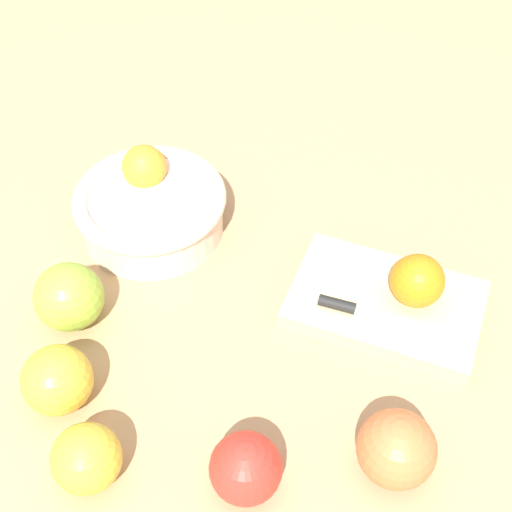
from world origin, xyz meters
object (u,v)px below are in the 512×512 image
at_px(apple_front_right_2, 396,449).
at_px(apple_front_left_3, 87,458).
at_px(knife, 364,313).
at_px(orange_on_board, 417,281).
at_px(apple_front_left, 69,297).
at_px(bowl, 151,206).
at_px(cutting_board, 385,304).
at_px(apple_front_left_2, 57,380).
at_px(apple_front_right, 246,468).

xyz_separation_m(apple_front_right_2, apple_front_left_3, (-0.30, -0.09, -0.00)).
bearing_deg(knife, orange_on_board, 38.50).
height_order(apple_front_right_2, apple_front_left, apple_front_left).
bearing_deg(bowl, knife, -15.98).
height_order(bowl, orange_on_board, bowl).
xyz_separation_m(bowl, cutting_board, (0.33, -0.05, -0.03)).
distance_m(cutting_board, apple_front_left, 0.38).
relative_size(bowl, orange_on_board, 3.12).
bearing_deg(bowl, apple_front_left, -101.25).
bearing_deg(knife, cutting_board, 56.12).
relative_size(cutting_board, apple_front_left_2, 2.95).
distance_m(cutting_board, apple_front_left_3, 0.39).
relative_size(cutting_board, apple_front_left_3, 3.19).
bearing_deg(bowl, apple_front_left_2, -89.33).
bearing_deg(apple_front_right_2, apple_front_right, -156.83).
distance_m(bowl, apple_front_left_2, 0.28).
bearing_deg(apple_front_left, apple_front_left_2, -70.43).
relative_size(knife, apple_front_left, 1.87).
distance_m(orange_on_board, apple_front_left, 0.41).
bearing_deg(apple_front_right_2, apple_front_left_3, -162.40).
relative_size(bowl, apple_front_left_3, 2.82).
xyz_separation_m(knife, apple_front_left_3, (-0.23, -0.26, 0.01)).
xyz_separation_m(apple_front_right, apple_front_left, (-0.26, 0.14, 0.00)).
distance_m(apple_front_right, apple_front_left_3, 0.16).
bearing_deg(apple_front_left, orange_on_board, 18.02).
xyz_separation_m(orange_on_board, apple_front_left_2, (-0.36, -0.23, -0.02)).
bearing_deg(orange_on_board, apple_front_right_2, -87.56).
distance_m(knife, apple_front_left_2, 0.36).
bearing_deg(apple_front_left_3, orange_on_board, 46.90).
relative_size(bowl, apple_front_left_2, 2.60).
xyz_separation_m(cutting_board, apple_front_left_3, (-0.26, -0.30, 0.02)).
xyz_separation_m(apple_front_left, apple_front_left_2, (0.04, -0.11, -0.00)).
height_order(bowl, apple_front_left_2, bowl).
height_order(apple_front_right, apple_front_right_2, apple_front_right_2).
bearing_deg(apple_front_left_3, knife, 48.52).
distance_m(apple_front_right, apple_front_left_2, 0.23).
height_order(knife, apple_front_left, apple_front_left).
bearing_deg(knife, bowl, 164.02).
xyz_separation_m(cutting_board, apple_front_left_2, (-0.32, -0.22, 0.03)).
relative_size(bowl, apple_front_right_2, 2.50).
distance_m(cutting_board, apple_front_left_2, 0.40).
distance_m(apple_front_right_2, apple_front_left_2, 0.36).
height_order(apple_front_right_2, apple_front_left_2, apple_front_right_2).
distance_m(knife, apple_front_right, 0.24).
bearing_deg(apple_front_right, apple_front_left_2, 170.17).
relative_size(orange_on_board, knife, 0.42).
bearing_deg(cutting_board, apple_front_left_3, -130.71).
bearing_deg(apple_front_left, knife, 14.12).
height_order(bowl, apple_front_left, bowl).
bearing_deg(apple_front_right, orange_on_board, 64.38).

